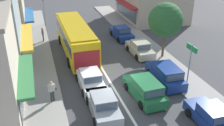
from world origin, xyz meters
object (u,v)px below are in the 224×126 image
Objects in this scene: street_tree_right at (165,20)px; traffic_light_downstreet at (43,5)px; parked_sedan_kerb_rear at (121,33)px; pedestrian_browsing_midblock at (43,33)px; city_bus at (75,37)px; parked_sedan_kerb_third at (140,49)px; sedan_queue_far_back at (90,80)px; pedestrian_with_handbag_near at (52,90)px; sedan_adjacent_lane_lead at (103,105)px; directional_road_sign at (191,55)px; wagon_adjacent_lane_trail at (145,89)px; parked_sedan_kerb_front at (212,118)px; parked_wagon_kerb_second at (166,74)px.

traffic_light_downstreet is at bearing 126.21° from street_tree_right.
pedestrian_browsing_midblock is (-9.19, 1.35, 0.40)m from parked_sedan_kerb_rear.
parked_sedan_kerb_third is (6.33, -2.18, -1.22)m from city_bus.
parked_sedan_kerb_third is (6.40, 5.04, 0.00)m from sedan_queue_far_back.
city_bus reaches higher than pedestrian_with_handbag_near.
sedan_adjacent_lane_lead and sedan_queue_far_back have the same top height.
directional_road_sign is at bearing -79.22° from parked_sedan_kerb_third.
traffic_light_downstreet is 18.14m from street_tree_right.
parked_sedan_kerb_rear is 11.90m from traffic_light_downstreet.
pedestrian_browsing_midblock is at bearing 104.49° from sedan_queue_far_back.
sedan_queue_far_back is at bearing -75.51° from pedestrian_browsing_midblock.
sedan_queue_far_back is at bearing -82.72° from traffic_light_downstreet.
wagon_adjacent_lane_trail is 0.82× the size of street_tree_right.
sedan_adjacent_lane_lead is 2.60× the size of pedestrian_with_handbag_near.
street_tree_right reaches higher than parked_sedan_kerb_front.
directional_road_sign is at bearing 75.20° from parked_sedan_kerb_front.
wagon_adjacent_lane_trail is 8.63m from street_tree_right.
pedestrian_browsing_midblock is (-9.40, 18.78, 0.40)m from parked_sedan_kerb_front.
pedestrian_browsing_midblock is (-9.43, 6.65, 0.40)m from parked_sedan_kerb_third.
traffic_light_downstreet is 22.69m from directional_road_sign.
traffic_light_downstreet is at bearing 136.70° from parked_sedan_kerb_rear.
sedan_adjacent_lane_lead is 1.01× the size of traffic_light_downstreet.
parked_sedan_kerb_front is (6.31, -3.39, 0.00)m from sedan_adjacent_lane_lead.
parked_sedan_kerb_rear is 2.62× the size of pedestrian_browsing_midblock.
traffic_light_downstreet is 0.75× the size of street_tree_right.
parked_wagon_kerb_second is at bearing -54.03° from pedestrian_browsing_midblock.
directional_road_sign is (1.33, -7.00, 2.01)m from parked_sedan_kerb_third.
parked_sedan_kerb_front is at bearing -104.80° from directional_road_sign.
parked_wagon_kerb_second is at bearing 91.62° from parked_sedan_kerb_front.
city_bus is 2.55× the size of parked_sedan_kerb_rear.
sedan_queue_far_back is 3.46m from pedestrian_with_handbag_near.
street_tree_right reaches higher than directional_road_sign.
directional_road_sign is (4.14, 0.75, 1.93)m from wagon_adjacent_lane_trail.
parked_sedan_kerb_front and parked_sedan_kerb_third have the same top height.
parked_sedan_kerb_rear is at bearing 27.14° from city_bus.
sedan_queue_far_back is 2.59× the size of pedestrian_browsing_midblock.
parked_wagon_kerb_second is at bearing -53.35° from city_bus.
parked_sedan_kerb_front is (2.79, -4.37, -0.08)m from wagon_adjacent_lane_trail.
parked_sedan_kerb_front is 6.06m from parked_wagon_kerb_second.
city_bus is at bearing 129.86° from directional_road_sign.
traffic_light_downstreet is (-2.34, 18.36, 2.19)m from sedan_queue_far_back.
wagon_adjacent_lane_trail is 4.51m from sedan_queue_far_back.
parked_sedan_kerb_third is (2.81, 7.75, -0.08)m from wagon_adjacent_lane_trail.
parked_sedan_kerb_third is at bearing 38.18° from sedan_queue_far_back.
street_tree_right reaches higher than wagon_adjacent_lane_trail.
traffic_light_downstreet is at bearing 87.65° from pedestrian_with_handbag_near.
parked_sedan_kerb_rear is at bearing -43.30° from traffic_light_downstreet.
directional_road_sign reaches higher than sedan_adjacent_lane_lead.
parked_sedan_kerb_front is 2.59× the size of pedestrian_with_handbag_near.
pedestrian_browsing_midblock is at bearing 128.25° from directional_road_sign.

